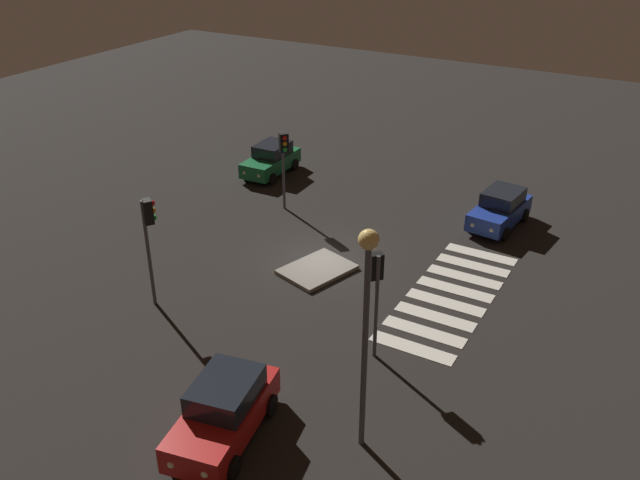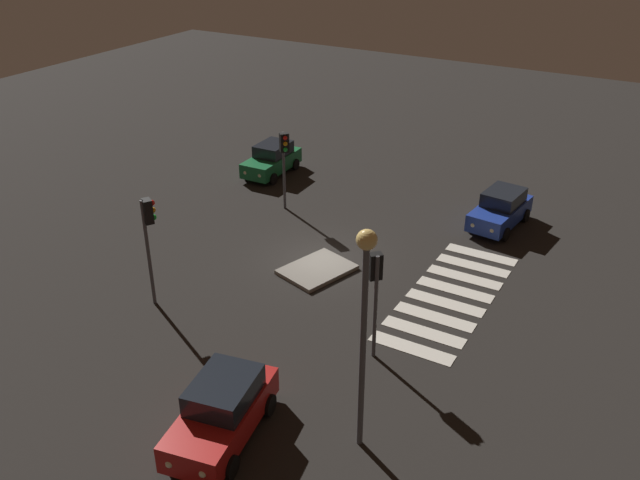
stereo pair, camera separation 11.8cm
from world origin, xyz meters
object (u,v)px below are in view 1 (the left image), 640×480
(traffic_light_north, at_px, (284,152))
(street_lamp, at_px, (366,305))
(traffic_light_south, at_px, (376,279))
(car_blue, at_px, (500,209))
(traffic_light_west, at_px, (149,226))
(car_green, at_px, (271,160))
(car_red, at_px, (224,411))
(traffic_island, at_px, (317,270))

(traffic_light_north, bearing_deg, street_lamp, -8.25)
(traffic_light_south, distance_m, street_lamp, 4.82)
(car_blue, bearing_deg, traffic_light_west, -29.24)
(car_green, bearing_deg, car_blue, 87.88)
(car_green, xyz_separation_m, traffic_light_west, (-13.72, -3.56, 2.54))
(car_red, bearing_deg, street_lamp, 104.55)
(traffic_light_west, bearing_deg, car_green, 46.72)
(car_green, distance_m, traffic_light_west, 14.41)
(car_blue, distance_m, street_lamp, 17.01)
(car_red, xyz_separation_m, traffic_light_south, (5.89, -2.14, 2.12))
(traffic_light_north, xyz_separation_m, street_lamp, (-12.89, -10.79, 1.81))
(car_blue, xyz_separation_m, traffic_light_south, (-12.35, 0.92, 2.19))
(car_green, height_order, traffic_light_north, traffic_light_north)
(traffic_light_south, bearing_deg, car_blue, -49.35)
(traffic_island, xyz_separation_m, car_blue, (8.32, -5.53, 0.79))
(car_green, bearing_deg, traffic_light_west, 12.96)
(car_red, bearing_deg, traffic_island, -176.47)
(traffic_island, xyz_separation_m, car_red, (-9.92, -2.47, 0.86))
(traffic_light_south, bearing_deg, traffic_light_west, 52.87)
(traffic_light_north, bearing_deg, car_green, 173.15)
(car_green, xyz_separation_m, traffic_light_south, (-12.48, -12.49, 2.20))
(traffic_light_north, bearing_deg, traffic_light_west, -46.65)
(car_red, height_order, car_blue, car_red)
(street_lamp, bearing_deg, car_blue, 2.35)
(traffic_light_west, distance_m, street_lamp, 11.02)
(traffic_light_north, height_order, traffic_light_south, traffic_light_north)
(traffic_light_north, bearing_deg, car_blue, 61.50)
(car_red, xyz_separation_m, traffic_light_north, (14.63, 7.05, 2.17))
(car_green, distance_m, traffic_light_south, 17.79)
(traffic_island, height_order, car_blue, car_blue)
(car_red, distance_m, car_blue, 18.50)
(traffic_island, height_order, traffic_light_south, traffic_light_south)
(car_blue, bearing_deg, traffic_light_south, 2.39)
(car_red, bearing_deg, car_blue, 160.06)
(car_red, relative_size, traffic_light_north, 1.13)
(car_blue, bearing_deg, car_red, -2.86)
(street_lamp, bearing_deg, car_green, 40.26)
(car_blue, xyz_separation_m, car_green, (0.13, 13.41, -0.01))
(car_blue, xyz_separation_m, street_lamp, (-16.51, -0.68, 4.06))
(car_red, relative_size, car_blue, 1.09)
(car_red, bearing_deg, traffic_light_south, 149.65)
(traffic_light_north, xyz_separation_m, traffic_light_west, (-9.98, -0.27, 0.29))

